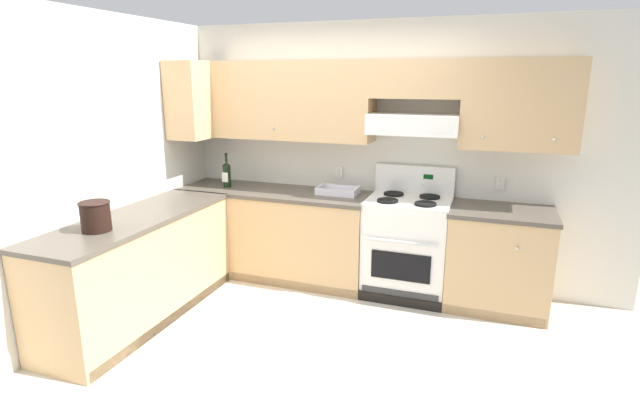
# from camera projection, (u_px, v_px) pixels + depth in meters

# --- Properties ---
(ground_plane) EXTENTS (7.04, 7.04, 0.00)m
(ground_plane) POSITION_uv_depth(u_px,v_px,m) (274.00, 342.00, 3.80)
(ground_plane) COLOR beige
(wall_back) EXTENTS (4.68, 0.57, 2.55)m
(wall_back) POSITION_uv_depth(u_px,v_px,m) (375.00, 135.00, 4.70)
(wall_back) COLOR silver
(wall_back) RESTS_ON ground_plane
(wall_left) EXTENTS (0.47, 4.00, 2.55)m
(wall_left) POSITION_uv_depth(u_px,v_px,m) (116.00, 158.00, 4.21)
(wall_left) COLOR silver
(wall_left) RESTS_ON ground_plane
(counter_back_run) EXTENTS (3.60, 0.65, 0.91)m
(counter_back_run) POSITION_uv_depth(u_px,v_px,m) (337.00, 241.00, 4.79)
(counter_back_run) COLOR tan
(counter_back_run) RESTS_ON ground_plane
(counter_left_run) EXTENTS (0.63, 1.91, 0.91)m
(counter_left_run) POSITION_uv_depth(u_px,v_px,m) (140.00, 268.00, 4.10)
(counter_left_run) COLOR tan
(counter_left_run) RESTS_ON ground_plane
(stove) EXTENTS (0.76, 0.62, 1.20)m
(stove) POSITION_uv_depth(u_px,v_px,m) (407.00, 246.00, 4.56)
(stove) COLOR white
(stove) RESTS_ON ground_plane
(wine_bottle) EXTENTS (0.08, 0.08, 0.36)m
(wine_bottle) POSITION_uv_depth(u_px,v_px,m) (227.00, 174.00, 5.01)
(wine_bottle) COLOR black
(wine_bottle) RESTS_ON counter_back_run
(bowl) EXTENTS (0.40, 0.24, 0.07)m
(bowl) POSITION_uv_depth(u_px,v_px,m) (338.00, 192.00, 4.74)
(bowl) COLOR silver
(bowl) RESTS_ON counter_back_run
(bucket) EXTENTS (0.23, 0.23, 0.23)m
(bucket) POSITION_uv_depth(u_px,v_px,m) (95.00, 216.00, 3.58)
(bucket) COLOR black
(bucket) RESTS_ON counter_left_run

